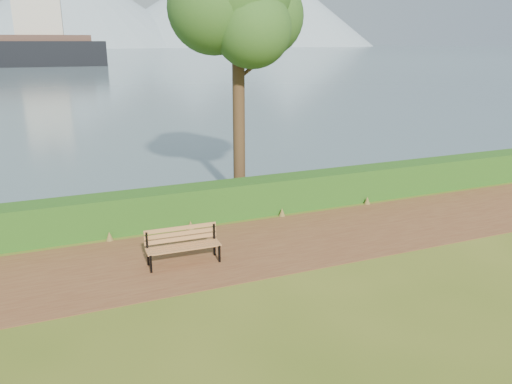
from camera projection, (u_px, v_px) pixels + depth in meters
name	position (u px, v px, depth m)	size (l,w,h in m)	color
ground	(258.00, 251.00, 11.92)	(140.00, 140.00, 0.00)	#475D1A
path	(253.00, 247.00, 12.19)	(40.00, 3.40, 0.01)	brown
hedge	(223.00, 201.00, 14.08)	(32.00, 0.85, 1.00)	#1E4F16
water	(52.00, 51.00, 241.88)	(700.00, 510.00, 0.00)	slate
mountains	(30.00, 7.00, 359.64)	(585.00, 190.00, 70.00)	#8298AD
bench	(182.00, 243.00, 11.20)	(1.67, 0.54, 0.83)	black
tree	(237.00, 2.00, 14.19)	(4.10, 3.40, 7.91)	#332014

